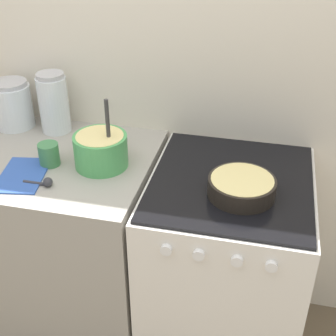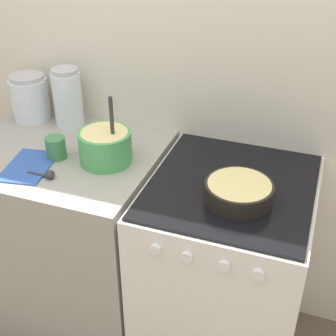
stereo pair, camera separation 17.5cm
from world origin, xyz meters
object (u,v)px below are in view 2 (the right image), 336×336
Objects in this scene: baking_pan at (239,191)px; stove at (224,275)px; storage_jar_middle at (68,102)px; tin_can at (56,148)px; mixing_bowl at (105,145)px; storage_jar_left at (30,100)px.

stove is at bearing 115.52° from baking_pan.
storage_jar_middle is 0.31m from tin_can.
tin_can is at bearing 176.82° from baking_pan.
storage_jar_middle reaches higher than stove.
mixing_bowl reaches higher than storage_jar_middle.
storage_jar_middle reaches higher than tin_can.
mixing_bowl is at bearing 11.50° from tin_can.
stove is 1.19m from storage_jar_left.
stove is 3.26× the size of mixing_bowl.
baking_pan reaches higher than stove.
storage_jar_middle is at bearing 163.93° from stove.
stove is 3.81× the size of baking_pan.
stove is 0.89m from tin_can.
mixing_bowl is 1.33× the size of storage_jar_left.
storage_jar_left is 0.21m from storage_jar_middle.
tin_can is at bearing -43.10° from storage_jar_left.
storage_jar_left is (-1.07, 0.33, 0.06)m from baking_pan.
storage_jar_left reaches higher than tin_can.
tin_can is (-0.20, -0.04, -0.03)m from mixing_bowl.
mixing_bowl is at bearing -38.71° from storage_jar_middle.
stove is at bearing -12.99° from storage_jar_left.
baking_pan is 2.68× the size of tin_can.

